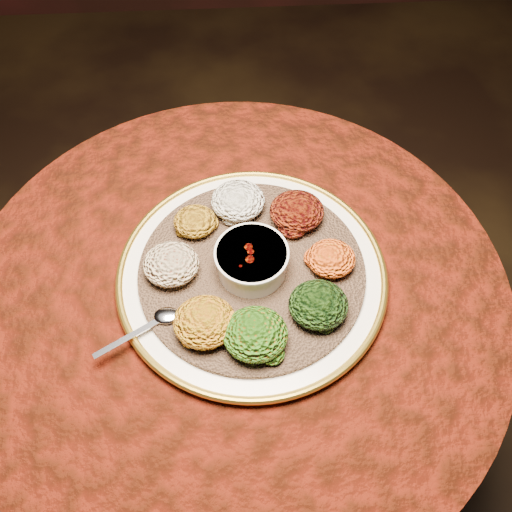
{
  "coord_description": "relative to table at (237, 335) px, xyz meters",
  "views": [
    {
      "loc": [
        0.01,
        -0.51,
        1.58
      ],
      "look_at": [
        0.04,
        0.05,
        0.76
      ],
      "focal_mm": 40.0,
      "sensor_mm": 36.0,
      "label": 1
    }
  ],
  "objects": [
    {
      "name": "table",
      "position": [
        0.0,
        0.0,
        0.0
      ],
      "size": [
        0.96,
        0.96,
        0.73
      ],
      "color": "black",
      "rests_on": "ground"
    },
    {
      "name": "platter",
      "position": [
        0.03,
        0.02,
        0.19
      ],
      "size": [
        0.58,
        0.58,
        0.02
      ],
      "rotation": [
        0.0,
        0.0,
        -0.36
      ],
      "color": "white",
      "rests_on": "table"
    },
    {
      "name": "injera",
      "position": [
        0.03,
        0.02,
        0.2
      ],
      "size": [
        0.43,
        0.43,
        0.01
      ],
      "primitive_type": "cylinder",
      "rotation": [
        0.0,
        0.0,
        -0.12
      ],
      "color": "brown",
      "rests_on": "platter"
    },
    {
      "name": "stew_bowl",
      "position": [
        0.03,
        0.02,
        0.24
      ],
      "size": [
        0.12,
        0.12,
        0.05
      ],
      "color": "silver",
      "rests_on": "injera"
    },
    {
      "name": "spoon",
      "position": [
        -0.12,
        -0.07,
        0.21
      ],
      "size": [
        0.14,
        0.09,
        0.01
      ],
      "rotation": [
        0.0,
        0.0,
        -2.61
      ],
      "color": "silver",
      "rests_on": "injera"
    },
    {
      "name": "portion_ayib",
      "position": [
        0.01,
        0.15,
        0.23
      ],
      "size": [
        0.1,
        0.09,
        0.05
      ],
      "primitive_type": "ellipsoid",
      "color": "white",
      "rests_on": "injera"
    },
    {
      "name": "portion_kitfo",
      "position": [
        0.12,
        0.12,
        0.23
      ],
      "size": [
        0.1,
        0.09,
        0.05
      ],
      "primitive_type": "ellipsoid",
      "color": "black",
      "rests_on": "injera"
    },
    {
      "name": "portion_tikil",
      "position": [
        0.17,
        0.02,
        0.23
      ],
      "size": [
        0.08,
        0.08,
        0.04
      ],
      "primitive_type": "ellipsoid",
      "color": "#B3750E",
      "rests_on": "injera"
    },
    {
      "name": "portion_gomen",
      "position": [
        0.13,
        -0.07,
        0.23
      ],
      "size": [
        0.1,
        0.09,
        0.05
      ],
      "primitive_type": "ellipsoid",
      "color": "black",
      "rests_on": "injera"
    },
    {
      "name": "portion_mixveg",
      "position": [
        0.03,
        -0.12,
        0.23
      ],
      "size": [
        0.1,
        0.1,
        0.05
      ],
      "primitive_type": "ellipsoid",
      "color": "#943D09",
      "rests_on": "injera"
    },
    {
      "name": "portion_kik",
      "position": [
        -0.05,
        -0.09,
        0.23
      ],
      "size": [
        0.1,
        0.09,
        0.05
      ],
      "primitive_type": "ellipsoid",
      "color": "#AE600F",
      "rests_on": "injera"
    },
    {
      "name": "portion_timatim",
      "position": [
        -0.1,
        0.02,
        0.23
      ],
      "size": [
        0.1,
        0.09,
        0.05
      ],
      "primitive_type": "ellipsoid",
      "color": "maroon",
      "rests_on": "injera"
    },
    {
      "name": "portion_shiro",
      "position": [
        -0.06,
        0.11,
        0.23
      ],
      "size": [
        0.08,
        0.07,
        0.04
      ],
      "primitive_type": "ellipsoid",
      "color": "#A27413",
      "rests_on": "injera"
    }
  ]
}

